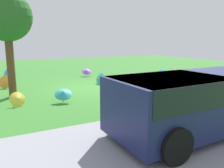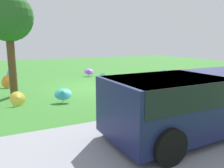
{
  "view_description": "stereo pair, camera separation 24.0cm",
  "coord_description": "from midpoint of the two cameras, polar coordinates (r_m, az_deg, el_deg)",
  "views": [
    {
      "loc": [
        4.2,
        10.5,
        2.37
      ],
      "look_at": [
        -0.08,
        2.33,
        0.6
      ],
      "focal_mm": 36.17,
      "sensor_mm": 36.0,
      "label": 1
    },
    {
      "loc": [
        3.98,
        10.6,
        2.37
      ],
      "look_at": [
        -0.08,
        2.33,
        0.6
      ],
      "focal_mm": 36.17,
      "sensor_mm": 36.0,
      "label": 2
    }
  ],
  "objects": [
    {
      "name": "parasol_orange_0",
      "position": [
        12.66,
        -25.96,
        0.56
      ],
      "size": [
        0.82,
        0.73,
        0.69
      ],
      "color": "tan",
      "rests_on": "ground"
    },
    {
      "name": "ground",
      "position": [
        11.56,
        -6.34,
        -1.03
      ],
      "size": [
        40.0,
        40.0,
        0.0
      ],
      "primitive_type": "plane",
      "color": "#387A2D"
    },
    {
      "name": "parasol_yellow_4",
      "position": [
        9.01,
        -23.43,
        -3.47
      ],
      "size": [
        0.63,
        0.62,
        0.56
      ],
      "color": "tan",
      "rests_on": "ground"
    },
    {
      "name": "van_dark",
      "position": [
        6.06,
        18.43,
        -3.63
      ],
      "size": [
        4.64,
        2.2,
        1.53
      ],
      "color": "#191E4C",
      "rests_on": "ground"
    },
    {
      "name": "parasol_blue_1",
      "position": [
        12.86,
        12.74,
        1.87
      ],
      "size": [
        0.94,
        0.78,
        0.84
      ],
      "color": "tan",
      "rests_on": "ground"
    },
    {
      "name": "park_bench",
      "position": [
        9.18,
        7.71,
        -1.21
      ],
      "size": [
        1.62,
        0.56,
        0.9
      ],
      "color": "brown",
      "rests_on": "ground"
    },
    {
      "name": "parasol_pink_3",
      "position": [
        14.06,
        15.82,
        2.4
      ],
      "size": [
        0.93,
        0.87,
        0.8
      ],
      "color": "tan",
      "rests_on": "ground"
    },
    {
      "name": "parasol_purple_0",
      "position": [
        15.34,
        -6.86,
        3.29
      ],
      "size": [
        0.73,
        0.7,
        0.59
      ],
      "color": "tan",
      "rests_on": "ground"
    },
    {
      "name": "road_strip",
      "position": [
        6.18,
        17.03,
        -12.12
      ],
      "size": [
        40.0,
        3.87,
        0.01
      ],
      "primitive_type": "cube",
      "color": "gray",
      "rests_on": "ground"
    },
    {
      "name": "parasol_teal_0",
      "position": [
        12.56,
        -3.78,
        1.43
      ],
      "size": [
        0.67,
        0.69,
        0.63
      ],
      "color": "tan",
      "rests_on": "ground"
    },
    {
      "name": "parasol_purple_3",
      "position": [
        10.18,
        0.83,
        -0.71
      ],
      "size": [
        0.85,
        0.8,
        0.6
      ],
      "color": "tan",
      "rests_on": "ground"
    },
    {
      "name": "parasol_blue_0",
      "position": [
        14.16,
        -25.24,
        1.96
      ],
      "size": [
        0.89,
        0.89,
        0.86
      ],
      "color": "tan",
      "rests_on": "ground"
    },
    {
      "name": "shade_tree",
      "position": [
        10.44,
        -25.7,
        14.86
      ],
      "size": [
        2.03,
        2.03,
        4.36
      ],
      "color": "brown",
      "rests_on": "ground"
    },
    {
      "name": "parasol_teal_1",
      "position": [
        8.92,
        -12.95,
        -2.24
      ],
      "size": [
        0.8,
        0.79,
        0.62
      ],
      "color": "tan",
      "rests_on": "ground"
    }
  ]
}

